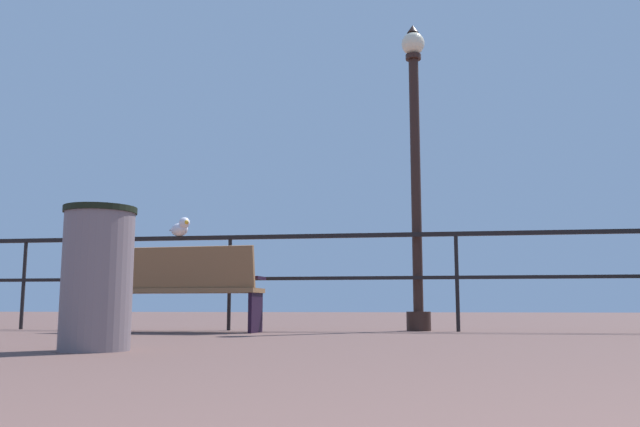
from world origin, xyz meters
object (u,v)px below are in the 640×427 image
at_px(lamppost_center, 415,165).
at_px(bench_near_left, 179,284).
at_px(seagull_on_rail, 180,228).
at_px(trash_bin, 97,278).

bearing_deg(lamppost_center, bench_near_left, -162.66).
height_order(seagull_on_rail, trash_bin, seagull_on_rail).
bearing_deg(bench_near_left, lamppost_center, 17.34).
height_order(bench_near_left, trash_bin, trash_bin).
distance_m(lamppost_center, seagull_on_rail, 2.94).
xyz_separation_m(bench_near_left, seagull_on_rail, (-0.25, 0.63, 0.70)).
distance_m(bench_near_left, lamppost_center, 3.07).
distance_m(bench_near_left, seagull_on_rail, 0.97).
height_order(lamppost_center, seagull_on_rail, lamppost_center).
distance_m(bench_near_left, trash_bin, 2.98).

